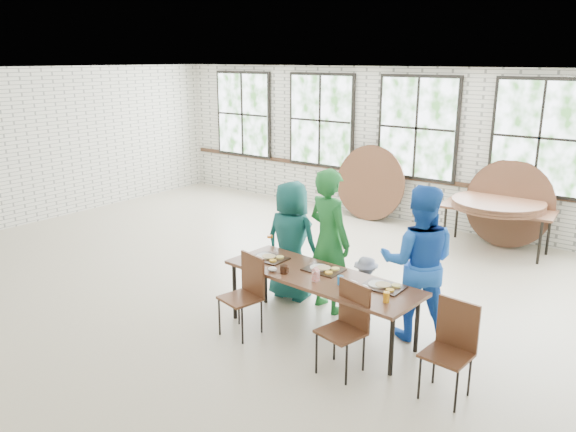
% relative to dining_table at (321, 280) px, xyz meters
% --- Properties ---
extents(room, '(12.00, 12.00, 12.00)m').
position_rel_dining_table_xyz_m(room, '(-1.17, 4.94, 1.14)').
color(room, '#B9A993').
rests_on(room, ground).
extents(dining_table, '(2.45, 0.97, 0.74)m').
position_rel_dining_table_xyz_m(dining_table, '(0.00, 0.00, 0.00)').
color(dining_table, brown).
rests_on(dining_table, ground).
extents(chair_near_left, '(0.50, 0.49, 0.95)m').
position_rel_dining_table_xyz_m(chair_near_left, '(-0.73, -0.47, -0.13)').
color(chair_near_left, '#502D1A').
rests_on(chair_near_left, ground).
extents(chair_near_right, '(0.50, 0.49, 0.95)m').
position_rel_dining_table_xyz_m(chair_near_right, '(0.66, -0.47, -0.13)').
color(chair_near_right, '#502D1A').
rests_on(chair_near_right, ground).
extents(chair_spare, '(0.45, 0.44, 0.95)m').
position_rel_dining_table_xyz_m(chair_spare, '(1.68, -0.25, -0.13)').
color(chair_spare, '#502D1A').
rests_on(chair_spare, ground).
extents(adult_teal, '(0.82, 0.56, 1.62)m').
position_rel_dining_table_xyz_m(adult_teal, '(-0.91, 0.65, 0.12)').
color(adult_teal, '#165055').
rests_on(adult_teal, ground).
extents(adult_green, '(0.77, 0.61, 1.86)m').
position_rel_dining_table_xyz_m(adult_green, '(-0.32, 0.65, 0.24)').
color(adult_green, '#1B6829').
rests_on(adult_green, ground).
extents(toddler, '(0.55, 0.33, 0.83)m').
position_rel_dining_table_xyz_m(toddler, '(0.23, 0.65, -0.28)').
color(toddler, '#121A39').
rests_on(toddler, ground).
extents(adult_blue, '(1.09, 0.99, 1.81)m').
position_rel_dining_table_xyz_m(adult_blue, '(0.90, 0.65, 0.22)').
color(adult_blue, blue).
rests_on(adult_blue, ground).
extents(storage_table, '(1.86, 0.91, 0.74)m').
position_rel_dining_table_xyz_m(storage_table, '(0.65, 4.31, -0.00)').
color(storage_table, brown).
rests_on(storage_table, ground).
extents(tabletop_clutter, '(2.02, 0.60, 0.11)m').
position_rel_dining_table_xyz_m(tabletop_clutter, '(0.10, -0.01, 0.08)').
color(tabletop_clutter, black).
rests_on(tabletop_clutter, dining_table).
extents(round_tops_stacked, '(1.50, 1.50, 0.13)m').
position_rel_dining_table_xyz_m(round_tops_stacked, '(0.65, 4.31, 0.12)').
color(round_tops_stacked, brown).
rests_on(round_tops_stacked, storage_table).
extents(round_tops_leaning, '(4.28, 0.48, 1.49)m').
position_rel_dining_table_xyz_m(round_tops_leaning, '(-0.66, 4.74, 0.05)').
color(round_tops_leaning, brown).
rests_on(round_tops_leaning, ground).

